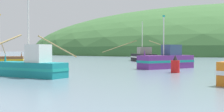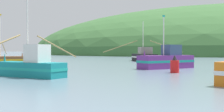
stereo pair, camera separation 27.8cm
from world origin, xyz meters
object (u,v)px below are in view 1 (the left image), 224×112
at_px(fishing_boat_purple, 167,60).
at_px(fishing_boat_black, 143,56).
at_px(channel_buoy, 175,65).
at_px(fishing_boat_teal, 31,66).
at_px(fishing_boat_brown, 0,59).

distance_m(fishing_boat_purple, fishing_boat_black, 20.64).
distance_m(fishing_boat_black, channel_buoy, 27.07).
bearing_deg(fishing_boat_teal, channel_buoy, -130.41).
relative_size(fishing_boat_purple, fishing_boat_teal, 0.63).
height_order(fishing_boat_purple, channel_buoy, fishing_boat_purple).
xyz_separation_m(fishing_boat_brown, fishing_boat_teal, (11.74, -19.70, 0.11)).
xyz_separation_m(fishing_boat_brown, channel_buoy, (23.71, -14.55, -0.03)).
distance_m(fishing_boat_purple, channel_buoy, 6.45).
distance_m(fishing_boat_purple, fishing_boat_teal, 16.59).
distance_m(fishing_boat_brown, fishing_boat_teal, 22.93).
bearing_deg(fishing_boat_purple, fishing_boat_black, -121.61).
height_order(fishing_boat_brown, fishing_boat_black, fishing_boat_brown).
bearing_deg(fishing_boat_brown, fishing_boat_purple, -36.98).
height_order(fishing_boat_brown, fishing_boat_teal, fishing_boat_brown).
xyz_separation_m(fishing_boat_brown, fishing_boat_purple, (23.60, -8.11, 0.21)).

